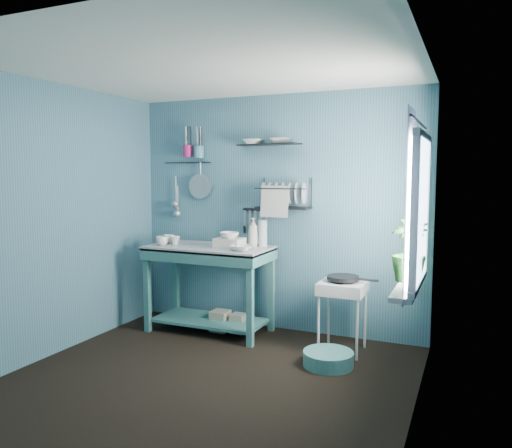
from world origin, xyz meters
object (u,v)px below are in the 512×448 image
at_px(storage_tin_small, 238,323).
at_px(mug_left, 162,241).
at_px(hotplate_stand, 342,317).
at_px(dish_rack, 284,193).
at_px(mug_right, 169,239).
at_px(water_bottle, 263,233).
at_px(colander, 200,186).
at_px(potted_plant, 409,250).
at_px(storage_tin_large, 220,321).
at_px(mug_mid, 175,240).
at_px(frying_pan, 343,278).
at_px(wash_tub, 229,243).
at_px(soap_bottle, 253,232).
at_px(utensil_cup_teal, 199,152).
at_px(work_counter, 209,289).
at_px(utensil_cup_magenta, 188,151).
at_px(floor_basin, 328,359).

bearing_deg(storage_tin_small, mug_left, -162.90).
relative_size(hotplate_stand, dish_rack, 1.22).
xyz_separation_m(mug_left, mug_right, (-0.02, 0.16, 0.00)).
distance_m(water_bottle, colander, 0.96).
relative_size(potted_plant, storage_tin_large, 2.24).
bearing_deg(storage_tin_large, mug_mid, -167.09).
xyz_separation_m(frying_pan, potted_plant, (0.64, -0.49, 0.37)).
bearing_deg(storage_tin_small, wash_tub, -116.57).
bearing_deg(storage_tin_small, soap_bottle, 45.00).
bearing_deg(storage_tin_large, hotplate_stand, -3.31).
relative_size(dish_rack, utensil_cup_teal, 4.23).
xyz_separation_m(soap_bottle, storage_tin_large, (-0.32, -0.15, -0.96)).
distance_m(mug_left, wash_tub, 0.74).
height_order(utensil_cup_teal, potted_plant, utensil_cup_teal).
bearing_deg(storage_tin_large, frying_pan, -3.31).
relative_size(work_counter, mug_left, 10.52).
relative_size(frying_pan, utensil_cup_magenta, 2.31).
bearing_deg(soap_bottle, storage_tin_small, -135.00).
bearing_deg(mug_right, utensil_cup_magenta, 78.68).
height_order(frying_pan, utensil_cup_teal, utensil_cup_teal).
relative_size(mug_left, potted_plant, 0.25).
height_order(mug_right, colander, colander).
relative_size(wash_tub, storage_tin_large, 1.27).
height_order(dish_rack, colander, colander).
bearing_deg(mug_mid, storage_tin_small, 11.63).
distance_m(mug_mid, mug_right, 0.13).
bearing_deg(floor_basin, water_bottle, 143.69).
relative_size(frying_pan, storage_tin_large, 1.36).
distance_m(frying_pan, dish_rack, 1.09).
relative_size(hotplate_stand, storage_tin_small, 3.34).
bearing_deg(colander, floor_basin, -24.67).
bearing_deg(storage_tin_large, mug_right, -175.24).
relative_size(frying_pan, utensil_cup_teal, 2.31).
bearing_deg(work_counter, utensil_cup_teal, 137.63).
relative_size(mug_left, soap_bottle, 0.41).
xyz_separation_m(mug_right, frying_pan, (1.94, -0.03, -0.26)).
distance_m(mug_right, hotplate_stand, 2.04).
xyz_separation_m(soap_bottle, utensil_cup_teal, (-0.72, 0.12, 0.85)).
xyz_separation_m(mug_right, storage_tin_small, (0.80, 0.08, -0.87)).
height_order(work_counter, mug_left, mug_left).
relative_size(utensil_cup_magenta, storage_tin_large, 0.59).
distance_m(work_counter, water_bottle, 0.82).
height_order(mug_left, potted_plant, potted_plant).
bearing_deg(utensil_cup_teal, soap_bottle, -9.40).
bearing_deg(floor_basin, mug_right, 167.02).
distance_m(hotplate_stand, storage_tin_large, 1.36).
distance_m(work_counter, utensil_cup_teal, 1.52).
distance_m(frying_pan, storage_tin_large, 1.47).
relative_size(soap_bottle, storage_tin_small, 1.49).
height_order(hotplate_stand, storage_tin_small, hotplate_stand).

